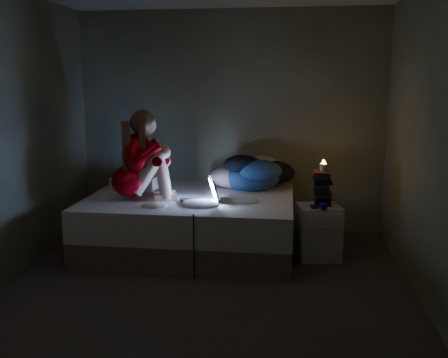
% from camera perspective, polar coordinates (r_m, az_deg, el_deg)
% --- Properties ---
extents(floor, '(3.60, 3.80, 0.02)m').
position_cam_1_polar(floor, '(4.37, -2.43, -13.03)').
color(floor, black).
rests_on(floor, ground).
extents(wall_back, '(3.60, 0.02, 2.60)m').
position_cam_1_polar(wall_back, '(5.89, 0.68, 6.49)').
color(wall_back, '#464A42').
rests_on(wall_back, ground).
extents(wall_front, '(3.60, 0.02, 2.60)m').
position_cam_1_polar(wall_front, '(2.18, -11.35, -1.69)').
color(wall_front, '#464A42').
rests_on(wall_front, ground).
extents(wall_right, '(0.02, 3.80, 2.60)m').
position_cam_1_polar(wall_right, '(4.11, 23.20, 3.56)').
color(wall_right, '#464A42').
rests_on(wall_right, ground).
extents(bed, '(2.14, 1.61, 0.59)m').
position_cam_1_polar(bed, '(5.34, -3.78, -5.03)').
color(bed, beige).
rests_on(bed, ground).
extents(pillow, '(0.49, 0.35, 0.14)m').
position_cam_1_polar(pillow, '(5.67, -10.16, -0.40)').
color(pillow, silver).
rests_on(pillow, bed).
extents(woman, '(0.66, 0.53, 0.92)m').
position_cam_1_polar(woman, '(5.08, -10.87, 2.69)').
color(woman, '#A60306').
rests_on(woman, bed).
extents(laptop, '(0.43, 0.37, 0.26)m').
position_cam_1_polar(laptop, '(4.94, -2.96, -1.24)').
color(laptop, black).
rests_on(laptop, bed).
extents(clothes_pile, '(0.82, 0.73, 0.41)m').
position_cam_1_polar(clothes_pile, '(5.56, 3.17, 0.94)').
color(clothes_pile, navy).
rests_on(clothes_pile, bed).
extents(nightstand, '(0.48, 0.44, 0.55)m').
position_cam_1_polar(nightstand, '(5.15, 10.81, -6.02)').
color(nightstand, silver).
rests_on(nightstand, ground).
extents(book_stack, '(0.19, 0.25, 0.33)m').
position_cam_1_polar(book_stack, '(5.10, 11.29, -1.09)').
color(book_stack, black).
rests_on(book_stack, nightstand).
extents(candle, '(0.07, 0.07, 0.08)m').
position_cam_1_polar(candle, '(5.06, 11.38, 1.20)').
color(candle, beige).
rests_on(candle, book_stack).
extents(phone, '(0.08, 0.14, 0.01)m').
position_cam_1_polar(phone, '(5.02, 10.19, -3.13)').
color(phone, black).
rests_on(phone, nightstand).
extents(blue_orb, '(0.08, 0.08, 0.08)m').
position_cam_1_polar(blue_orb, '(4.91, 11.01, -3.06)').
color(blue_orb, '#090860').
rests_on(blue_orb, nightstand).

